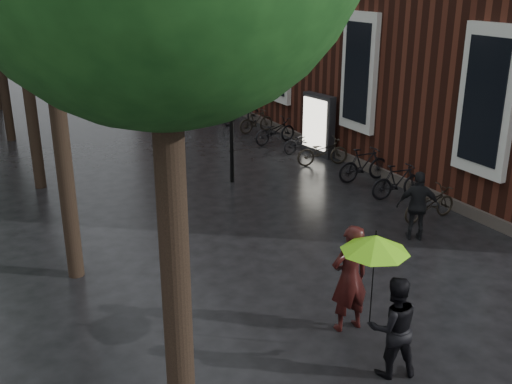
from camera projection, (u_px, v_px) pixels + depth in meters
person_burgundy at (350, 278)px, 10.15m from camera, size 0.73×0.50×1.94m
person_black at (393, 327)px, 9.02m from camera, size 0.95×0.84×1.64m
lime_umbrella at (375, 243)px, 9.19m from camera, size 1.09×1.09×1.61m
pedestrian_walking at (418, 206)px, 13.73m from camera, size 1.02×0.87×1.64m
parked_bicycles at (264, 124)px, 22.78m from camera, size 2.07×18.84×1.03m
ad_lightbox at (318, 125)px, 20.25m from camera, size 0.31×1.37×2.07m
lamp_post at (231, 101)px, 17.02m from camera, size 0.21×0.21×3.99m
cycle_sign at (30, 102)px, 20.41m from camera, size 0.14×0.47×2.61m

